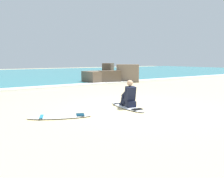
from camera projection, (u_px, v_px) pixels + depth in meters
ground_plane at (137, 107)px, 8.80m from camera, size 80.00×80.00×0.00m
sea at (8, 75)px, 26.24m from camera, size 80.00×28.00×0.10m
breaking_foam at (56, 86)px, 15.10m from camera, size 80.00×0.90×0.11m
surfboard_main at (127, 107)px, 8.74m from camera, size 0.77×2.14×0.08m
surfer_seated at (129, 96)px, 8.59m from camera, size 0.45×0.74×0.95m
surfboard_spare_near at (60, 117)px, 7.23m from camera, size 1.96×1.22×0.08m
rock_outcrop_distant at (112, 75)px, 18.53m from camera, size 4.27×3.38×1.44m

